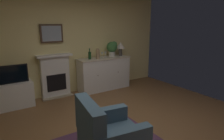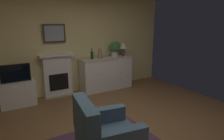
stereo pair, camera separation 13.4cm
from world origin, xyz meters
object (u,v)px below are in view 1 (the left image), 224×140
(wine_glass_center, at_px, (105,53))
(vase_decorative, at_px, (98,54))
(fireplace_unit, at_px, (55,76))
(table_lamp, at_px, (120,46))
(tv_set, at_px, (13,74))
(tv_cabinet, at_px, (15,95))
(wine_glass_left, at_px, (102,54))
(framed_picture, at_px, (52,34))
(potted_plant_small, at_px, (112,48))
(wine_bottle, at_px, (90,55))
(sideboard_cabinet, at_px, (104,73))
(armchair, at_px, (109,137))

(wine_glass_center, xyz_separation_m, vase_decorative, (-0.26, -0.03, 0.02))
(fireplace_unit, relative_size, table_lamp, 2.75)
(tv_set, bearing_deg, tv_cabinet, 90.00)
(wine_glass_left, bearing_deg, tv_cabinet, 178.96)
(framed_picture, bearing_deg, wine_glass_center, -10.02)
(framed_picture, bearing_deg, table_lamp, -6.69)
(wine_glass_center, relative_size, potted_plant_small, 0.38)
(wine_bottle, xyz_separation_m, vase_decorative, (0.22, -0.04, 0.03))
(sideboard_cabinet, height_order, armchair, armchair)
(wine_glass_left, bearing_deg, armchair, -118.50)
(tv_set, height_order, potted_plant_small, potted_plant_small)
(potted_plant_small, bearing_deg, fireplace_unit, 175.41)
(vase_decorative, height_order, tv_cabinet, vase_decorative)
(tv_cabinet, distance_m, tv_set, 0.49)
(sideboard_cabinet, bearing_deg, armchair, -119.49)
(table_lamp, bearing_deg, wine_bottle, -179.41)
(framed_picture, xyz_separation_m, sideboard_cabinet, (1.34, -0.22, -1.15))
(table_lamp, bearing_deg, tv_cabinet, 179.70)
(wine_glass_center, height_order, tv_cabinet, wine_glass_center)
(wine_glass_center, xyz_separation_m, armchair, (-1.54, -2.64, -0.65))
(table_lamp, bearing_deg, fireplace_unit, 174.67)
(wine_glass_center, bearing_deg, fireplace_unit, 171.82)
(wine_bottle, relative_size, tv_cabinet, 0.39)
(framed_picture, distance_m, vase_decorative, 1.27)
(sideboard_cabinet, xyz_separation_m, wine_glass_center, (0.04, -0.02, 0.58))
(potted_plant_small, bearing_deg, wine_bottle, -175.73)
(potted_plant_small, bearing_deg, sideboard_cabinet, -171.53)
(framed_picture, xyz_separation_m, wine_bottle, (0.89, -0.23, -0.58))
(potted_plant_small, relative_size, armchair, 0.47)
(potted_plant_small, bearing_deg, tv_set, -178.83)
(tv_set, xyz_separation_m, potted_plant_small, (2.62, 0.05, 0.40))
(table_lamp, distance_m, wine_glass_center, 0.55)
(table_lamp, height_order, wine_bottle, table_lamp)
(wine_glass_left, distance_m, tv_cabinet, 2.36)
(armchair, bearing_deg, fireplace_unit, 86.64)
(fireplace_unit, bearing_deg, sideboard_cabinet, -7.55)
(fireplace_unit, relative_size, wine_bottle, 3.79)
(fireplace_unit, xyz_separation_m, vase_decorative, (1.12, -0.23, 0.50))
(wine_glass_left, relative_size, wine_glass_center, 1.00)
(wine_glass_left, bearing_deg, framed_picture, 168.89)
(table_lamp, distance_m, wine_bottle, 1.02)
(wine_bottle, bearing_deg, framed_picture, 165.41)
(wine_glass_left, bearing_deg, sideboard_cabinet, 19.20)
(wine_glass_left, bearing_deg, potted_plant_small, 10.64)
(wine_glass_left, distance_m, armchair, 3.07)
(wine_bottle, bearing_deg, fireplace_unit, 168.16)
(tv_set, distance_m, armchair, 2.80)
(wine_bottle, height_order, wine_glass_left, wine_bottle)
(wine_glass_center, bearing_deg, wine_glass_left, -177.11)
(framed_picture, distance_m, wine_bottle, 1.09)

